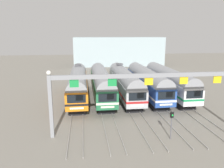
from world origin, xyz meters
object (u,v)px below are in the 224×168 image
at_px(commuter_train_orange, 78,83).
at_px(commuter_train_stainless, 124,82).
at_px(catenary_gantry, 149,85).
at_px(commuter_train_green, 102,82).
at_px(commuter_train_blue, 147,81).
at_px(yard_signal_mast, 172,120).
at_px(commuter_train_white, 169,80).

height_order(commuter_train_orange, commuter_train_stainless, same).
bearing_deg(catenary_gantry, commuter_train_green, 105.79).
distance_m(commuter_train_green, catenary_gantry, 14.25).
relative_size(commuter_train_green, commuter_train_blue, 1.00).
relative_size(commuter_train_green, yard_signal_mast, 6.13).
distance_m(commuter_train_green, commuter_train_white, 11.45).
distance_m(catenary_gantry, yard_signal_mast, 4.18).
relative_size(commuter_train_orange, yard_signal_mast, 6.13).
distance_m(commuter_train_orange, commuter_train_green, 3.82).
bearing_deg(catenary_gantry, commuter_train_orange, 119.49).
bearing_deg(commuter_train_stainless, yard_signal_mast, -82.97).
relative_size(commuter_train_stainless, yard_signal_mast, 6.13).
height_order(commuter_train_stainless, yard_signal_mast, commuter_train_stainless).
xyz_separation_m(commuter_train_green, commuter_train_stainless, (3.82, 0.00, 0.00)).
relative_size(commuter_train_blue, catenary_gantry, 0.88).
height_order(commuter_train_stainless, commuter_train_white, commuter_train_stainless).
distance_m(commuter_train_stainless, catenary_gantry, 13.73).
height_order(commuter_train_stainless, catenary_gantry, catenary_gantry).
xyz_separation_m(commuter_train_stainless, catenary_gantry, (0.00, -13.50, 2.53)).
bearing_deg(commuter_train_green, commuter_train_stainless, 0.07).
distance_m(commuter_train_orange, catenary_gantry, 15.71).
height_order(commuter_train_orange, yard_signal_mast, commuter_train_orange).
bearing_deg(commuter_train_orange, catenary_gantry, -60.51).
distance_m(commuter_train_stainless, commuter_train_white, 7.63).
height_order(commuter_train_white, yard_signal_mast, commuter_train_white).
bearing_deg(commuter_train_blue, commuter_train_stainless, 179.93).
distance_m(commuter_train_green, commuter_train_stainless, 3.82).
xyz_separation_m(commuter_train_stainless, commuter_train_white, (7.63, -0.00, -0.00)).
xyz_separation_m(commuter_train_orange, catenary_gantry, (7.63, -13.50, 2.53)).
relative_size(commuter_train_orange, commuter_train_stainless, 1.00).
relative_size(commuter_train_green, commuter_train_white, 1.00).
distance_m(commuter_train_orange, commuter_train_stainless, 7.63).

